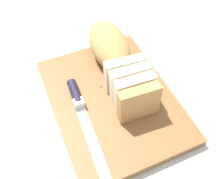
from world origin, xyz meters
TOP-DOWN VIEW (x-y plane):
  - ground_plane at (0.00, 0.00)m, footprint 3.00×3.00m
  - cutting_board at (0.00, 0.00)m, footprint 0.37×0.28m
  - bread_loaf at (-0.08, 0.05)m, footprint 0.31×0.12m
  - bread_knife at (0.00, -0.08)m, footprint 0.30×0.04m
  - crumb_near_knife at (-0.04, -0.01)m, footprint 0.00×0.00m
  - crumb_near_loaf at (0.01, 0.02)m, footprint 0.01×0.01m
  - crumb_stray_left at (-0.04, 0.01)m, footprint 0.01×0.01m
  - crumb_stray_right at (0.05, 0.02)m, footprint 0.01×0.01m

SIDE VIEW (x-z plane):
  - ground_plane at x=0.00m, z-range 0.00..0.00m
  - cutting_board at x=0.00m, z-range 0.00..0.02m
  - crumb_near_knife at x=-0.04m, z-range 0.02..0.03m
  - crumb_near_loaf at x=0.01m, z-range 0.02..0.03m
  - crumb_stray_right at x=0.05m, z-range 0.02..0.03m
  - crumb_stray_left at x=-0.04m, z-range 0.02..0.03m
  - bread_knife at x=0.00m, z-range 0.02..0.04m
  - bread_loaf at x=-0.08m, z-range 0.02..0.11m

